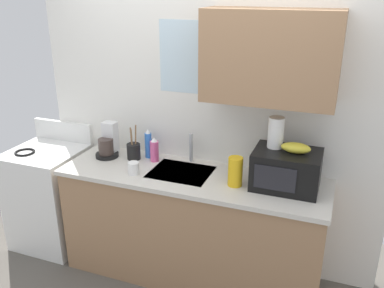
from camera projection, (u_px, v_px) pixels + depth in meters
kitchen_wall_assembly at (218, 106)px, 3.18m from camera, size 2.81×0.42×2.50m
counter_unit at (192, 225)px, 3.27m from camera, size 2.04×0.63×0.90m
sink_faucet at (191, 148)px, 3.31m from camera, size 0.03×0.03×0.24m
stove_range at (51, 196)px, 3.73m from camera, size 0.60×0.60×1.08m
microwave at (286, 170)px, 2.88m from camera, size 0.46×0.35×0.27m
banana_bunch at (296, 148)px, 2.80m from camera, size 0.20×0.11×0.07m
paper_towel_roll at (276, 133)px, 2.87m from camera, size 0.11×0.11×0.22m
coffee_maker at (108, 144)px, 3.43m from camera, size 0.19×0.21×0.28m
dish_soap_bottle_pink at (154, 150)px, 3.33m from camera, size 0.07×0.07×0.20m
dish_soap_bottle_blue at (148, 144)px, 3.39m from camera, size 0.06×0.06×0.25m
cereal_canister at (235, 172)px, 2.92m from camera, size 0.10×0.10×0.21m
mug_white at (134, 168)px, 3.11m from camera, size 0.08×0.08×0.09m
utensil_crock at (134, 151)px, 3.38m from camera, size 0.11×0.11×0.29m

